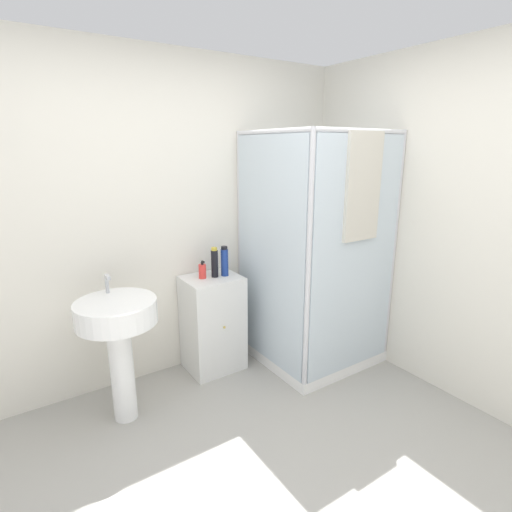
{
  "coord_description": "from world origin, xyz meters",
  "views": [
    {
      "loc": [
        -1.01,
        -1.24,
        1.8
      ],
      "look_at": [
        0.55,
        1.1,
        1.03
      ],
      "focal_mm": 28.0,
      "sensor_mm": 36.0,
      "label": 1
    }
  ],
  "objects": [
    {
      "name": "vanity_cabinet",
      "position": [
        0.37,
        1.48,
        0.4
      ],
      "size": [
        0.45,
        0.39,
        0.8
      ],
      "color": "silver",
      "rests_on": "ground_plane"
    },
    {
      "name": "shower_enclosure",
      "position": [
        1.14,
        1.11,
        0.51
      ],
      "size": [
        0.94,
        0.97,
        1.93
      ],
      "color": "white",
      "rests_on": "ground_plane"
    },
    {
      "name": "wall_back",
      "position": [
        0.0,
        1.7,
        1.25
      ],
      "size": [
        6.4,
        0.06,
        2.5
      ],
      "primitive_type": "cube",
      "color": "silver",
      "rests_on": "ground_plane"
    },
    {
      "name": "wall_right",
      "position": [
        1.7,
        0.0,
        1.25
      ],
      "size": [
        0.06,
        6.4,
        2.5
      ],
      "primitive_type": "cube",
      "color": "silver",
      "rests_on": "ground_plane"
    },
    {
      "name": "soap_dispenser",
      "position": [
        0.3,
        1.5,
        0.86
      ],
      "size": [
        0.06,
        0.06,
        0.14
      ],
      "color": "red",
      "rests_on": "vanity_cabinet"
    },
    {
      "name": "shampoo_bottle_tall_black",
      "position": [
        0.4,
        1.47,
        0.92
      ],
      "size": [
        0.06,
        0.06,
        0.24
      ],
      "color": "black",
      "rests_on": "vanity_cabinet"
    },
    {
      "name": "shampoo_bottle_blue",
      "position": [
        0.48,
        1.46,
        0.92
      ],
      "size": [
        0.06,
        0.06,
        0.24
      ],
      "color": "navy",
      "rests_on": "vanity_cabinet"
    },
    {
      "name": "sink",
      "position": [
        -0.44,
        1.23,
        0.65
      ],
      "size": [
        0.52,
        0.52,
        0.99
      ],
      "color": "white",
      "rests_on": "ground_plane"
    }
  ]
}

